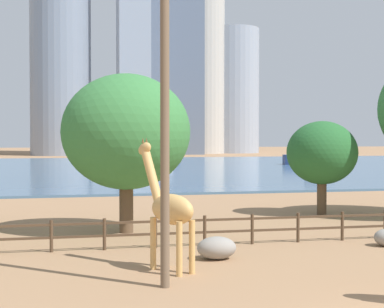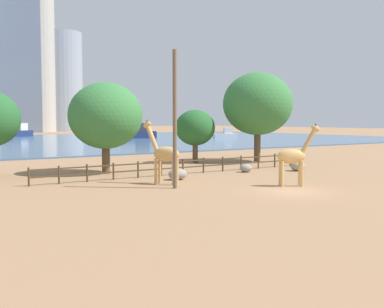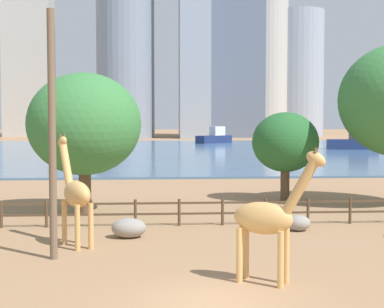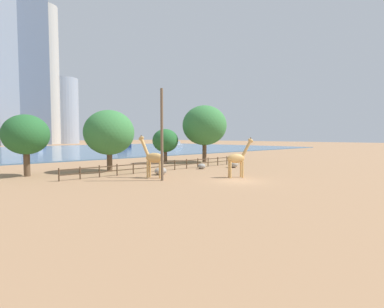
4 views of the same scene
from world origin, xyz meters
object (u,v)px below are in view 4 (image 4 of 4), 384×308
utility_pole (162,135)px  boat_barge (120,144)px  boat_sailboat (176,145)px  giraffe_tall (237,158)px  tree_right_tall (165,141)px  boulder_small (202,166)px  giraffe_companion (153,158)px  tree_center_broad (26,135)px  tree_left_large (205,125)px  boat_ferry (37,144)px  boulder_near_fence (233,164)px  boulder_by_pole (161,171)px  tree_left_small (109,133)px

utility_pole → boat_barge: (36.88, 73.17, -3.16)m
boat_sailboat → boat_barge: (-16.24, 12.17, 0.40)m
giraffe_tall → tree_right_tall: bearing=106.8°
giraffe_tall → boulder_small: giraffe_tall is taller
giraffe_companion → tree_center_broad: 14.39m
tree_left_large → tree_center_broad: (-27.40, 0.59, -1.67)m
tree_center_broad → boat_sailboat: size_ratio=1.20×
tree_left_large → boat_ferry: size_ratio=1.21×
boat_ferry → boat_sailboat: bearing=96.3°
boulder_small → boat_sailboat: size_ratio=0.20×
giraffe_tall → boat_barge: (29.63, 76.93, -0.66)m
utility_pole → tree_right_tall: size_ratio=1.63×
boat_ferry → tree_right_tall: bearing=50.2°
boulder_near_fence → boulder_small: boulder_near_fence is taller
boat_ferry → tree_left_large: bearing=54.5°
giraffe_companion → tree_left_large: 20.90m
boulder_small → tree_left_large: tree_left_large is taller
utility_pole → boulder_by_pole: utility_pole is taller
tree_left_large → boat_sailboat: size_ratio=1.70×
utility_pole → giraffe_tall: bearing=-27.5°
giraffe_companion → utility_pole: utility_pole is taller
boat_sailboat → boulder_small: bearing=76.5°
utility_pole → boat_ferry: utility_pole is taller
tree_left_large → giraffe_tall: bearing=-125.1°
boulder_by_pole → tree_left_large: bearing=28.1°
tree_left_large → tree_left_small: 18.61m
boulder_small → tree_right_tall: size_ratio=0.20×
giraffe_companion → boulder_by_pole: size_ratio=3.06×
boat_sailboat → boulder_near_fence: bearing=80.3°
boulder_by_pole → tree_left_small: bearing=110.8°
utility_pole → tree_left_small: size_ratio=1.19×
tree_right_tall → tree_left_large: bearing=-22.4°
utility_pole → boulder_by_pole: bearing=54.8°
utility_pole → tree_left_large: size_ratio=0.95×
giraffe_companion → boulder_by_pole: 3.09m
tree_left_small → boat_ferry: 91.02m
tree_center_broad → tree_left_small: tree_left_small is taller
boulder_by_pole → tree_right_tall: 14.92m
boulder_by_pole → boat_barge: 77.45m
utility_pole → boulder_near_fence: bearing=11.1°
giraffe_tall → boat_barge: 82.44m
tree_right_tall → boat_sailboat: tree_right_tall is taller
tree_left_small → boat_barge: bearing=59.4°
boulder_near_fence → tree_left_small: 17.39m
giraffe_tall → tree_left_large: 19.92m
tree_left_large → tree_right_tall: size_ratio=1.72×
tree_left_small → boulder_near_fence: bearing=-27.8°
utility_pole → tree_center_broad: 15.59m
boat_ferry → boulder_by_pole: bearing=45.0°
boulder_near_fence → tree_center_broad: size_ratio=0.20×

